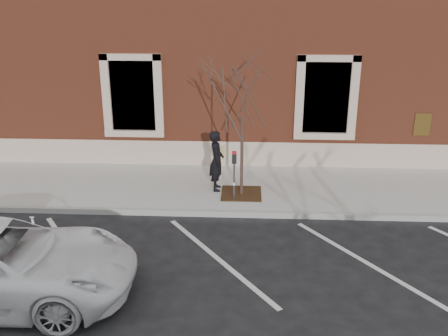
{
  "coord_description": "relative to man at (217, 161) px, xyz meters",
  "views": [
    {
      "loc": [
        0.61,
        -11.75,
        5.55
      ],
      "look_at": [
        0.0,
        0.6,
        1.1
      ],
      "focal_mm": 40.0,
      "sensor_mm": 36.0,
      "label": 1
    }
  ],
  "objects": [
    {
      "name": "parking_meter",
      "position": [
        0.52,
        -0.71,
        0.09
      ],
      "size": [
        0.12,
        0.1,
        1.37
      ],
      "rotation": [
        0.0,
        0.0,
        0.33
      ],
      "color": "#595B60",
      "rests_on": "sidewalk_near"
    },
    {
      "name": "parking_stripes",
      "position": [
        0.25,
        -3.64,
        -1.01
      ],
      "size": [
        28.0,
        4.4,
        0.01
      ],
      "primitive_type": null,
      "color": "silver",
      "rests_on": "ground"
    },
    {
      "name": "building_civic",
      "position": [
        0.25,
        6.31,
        2.98
      ],
      "size": [
        40.0,
        8.62,
        8.0
      ],
      "color": "brown",
      "rests_on": "ground"
    },
    {
      "name": "sidewalk_near",
      "position": [
        0.25,
        0.31,
        -0.94
      ],
      "size": [
        40.0,
        3.5,
        0.15
      ],
      "primitive_type": "cube",
      "color": "#BCB8B1",
      "rests_on": "ground"
    },
    {
      "name": "ground",
      "position": [
        0.25,
        -1.44,
        -1.01
      ],
      "size": [
        120.0,
        120.0,
        0.0
      ],
      "primitive_type": "plane",
      "color": "#28282B",
      "rests_on": "ground"
    },
    {
      "name": "tree_grate",
      "position": [
        0.71,
        -0.32,
        -0.85
      ],
      "size": [
        1.11,
        1.11,
        0.03
      ],
      "primitive_type": "cube",
      "color": "#3A2412",
      "rests_on": "sidewalk_near"
    },
    {
      "name": "sapling",
      "position": [
        0.71,
        -0.32,
        1.98
      ],
      "size": [
        2.44,
        2.44,
        4.06
      ],
      "color": "#3E2C25",
      "rests_on": "sidewalk_near"
    },
    {
      "name": "curb_near",
      "position": [
        0.25,
        -1.49,
        -0.94
      ],
      "size": [
        40.0,
        0.12,
        0.15
      ],
      "primitive_type": "cube",
      "color": "#9E9E99",
      "rests_on": "ground"
    },
    {
      "name": "man",
      "position": [
        0.0,
        0.0,
        0.0
      ],
      "size": [
        0.45,
        0.65,
        1.72
      ],
      "primitive_type": "imported",
      "rotation": [
        0.0,
        0.0,
        1.63
      ],
      "color": "black",
      "rests_on": "sidewalk_near"
    }
  ]
}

